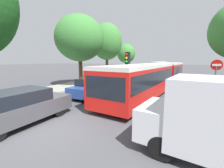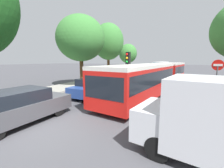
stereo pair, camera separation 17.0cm
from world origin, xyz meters
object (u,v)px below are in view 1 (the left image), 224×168
queued_car_red (123,78)px  traffic_light (127,64)px  tree_left_mid (80,38)px  no_entry_sign (216,74)px  tree_left_far (107,42)px  tree_left_distant (126,54)px  queued_car_tan (137,74)px  city_bus_rear (159,65)px  queued_car_black (147,71)px  queued_car_blue (93,87)px  articulated_bus (155,75)px  queued_car_graphite (20,107)px

queued_car_red → traffic_light: size_ratio=1.24×
tree_left_mid → no_entry_sign: bearing=-3.9°
tree_left_far → tree_left_distant: bearing=89.2°
queued_car_tan → traffic_light: traffic_light is taller
traffic_light → city_bus_rear: bearing=-157.5°
tree_left_mid → queued_car_black: bearing=78.1°
tree_left_distant → tree_left_far: bearing=-90.8°
no_entry_sign → tree_left_far: bearing=-123.2°
traffic_light → tree_left_far: 11.80m
queued_car_blue → tree_left_far: tree_left_far is taller
city_bus_rear → tree_left_mid: tree_left_mid is taller
tree_left_distant → queued_car_black: bearing=10.9°
articulated_bus → traffic_light: size_ratio=4.94×
city_bus_rear → tree_left_distant: (-4.21, -13.85, 2.67)m
queued_car_graphite → queued_car_blue: (-0.01, 5.65, -0.05)m
no_entry_sign → tree_left_far: tree_left_far is taller
queued_car_black → tree_left_mid: (-3.36, -15.96, 4.23)m
tree_left_distant → articulated_bus: bearing=-59.2°
city_bus_rear → queued_car_black: 13.07m
queued_car_blue → traffic_light: traffic_light is taller
queued_car_blue → tree_left_distant: (-4.37, 18.37, 3.34)m
articulated_bus → queued_car_blue: (-3.86, -4.58, -0.70)m
city_bus_rear → queued_car_red: bearing=179.1°
queued_car_graphite → no_entry_sign: 11.50m
queued_car_blue → tree_left_far: 12.50m
queued_car_graphite → tree_left_mid: 10.45m
queued_car_red → articulated_bus: bearing=-113.3°
tree_left_far → tree_left_distant: 7.85m
articulated_bus → traffic_light: 3.65m
city_bus_rear → traffic_light: 30.87m
tree_left_far → tree_left_distant: size_ratio=1.38×
tree_left_mid → city_bus_rear: bearing=83.2°
articulated_bus → queued_car_red: (-3.94, 1.78, -0.69)m
traffic_light → no_entry_sign: (5.88, 0.93, -0.62)m
city_bus_rear → queued_car_graphite: 37.87m
queued_car_red → queued_car_black: size_ratio=0.97×
city_bus_rear → traffic_light: (2.46, -30.76, 1.11)m
city_bus_rear → traffic_light: bearing=-176.6°
city_bus_rear → tree_left_far: bearing=167.5°
queued_car_black → tree_left_far: bearing=154.7°
queued_car_blue → tree_left_far: bearing=23.9°
city_bus_rear → queued_car_tan: bearing=178.3°
queued_car_blue → queued_car_graphite: bearing=-178.9°
articulated_bus → traffic_light: traffic_light is taller
city_bus_rear → no_entry_sign: size_ratio=3.98×
queued_car_black → traffic_light: traffic_light is taller
queued_car_red → tree_left_mid: size_ratio=0.57×
queued_car_red → queued_car_tan: (-0.30, 6.22, -0.01)m
traffic_light → tree_left_mid: bearing=-88.4°
queued_car_black → queued_car_blue: bearing=-178.2°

